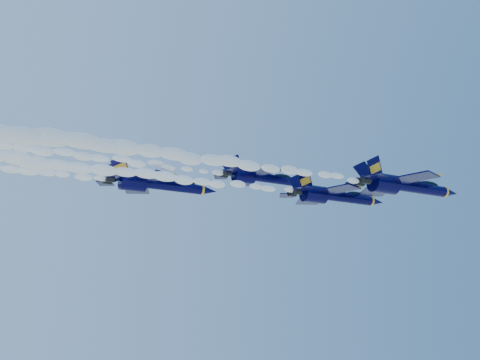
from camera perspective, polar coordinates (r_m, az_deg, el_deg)
name	(u,v)px	position (r m, az deg, el deg)	size (l,w,h in m)	color
jet_lead	(404,186)	(89.63, 15.26, -0.51)	(18.38, 15.08, 6.83)	#030130
smoke_trail_jet_lead	(176,156)	(71.76, -6.05, 2.31)	(53.96, 2.34, 2.11)	white
jet_second	(333,196)	(92.49, 8.78, -1.49)	(17.06, 13.99, 6.34)	#030130
smoke_trail_jet_second	(110,170)	(78.23, -12.20, 0.91)	(53.96, 2.17, 1.96)	white
jet_third	(261,177)	(98.75, 2.00, 0.25)	(15.98, 13.11, 5.94)	#030130
smoke_trail_jet_third	(49,151)	(88.24, -17.69, 2.62)	(53.96, 2.04, 1.83)	white
jet_fourth	(156,184)	(98.26, -8.01, -0.37)	(19.21, 15.75, 7.14)	#030130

